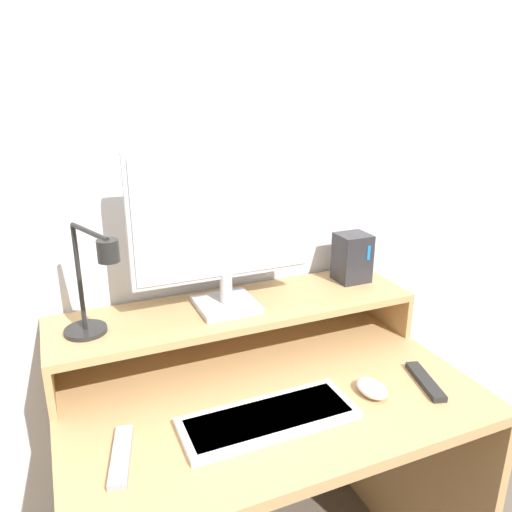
% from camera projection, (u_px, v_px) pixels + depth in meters
% --- Properties ---
extents(wall_back, '(6.00, 0.05, 2.50)m').
position_uv_depth(wall_back, '(214.00, 182.00, 1.50)').
color(wall_back, silver).
rests_on(wall_back, ground_plane).
extents(desk, '(1.07, 0.70, 0.77)m').
position_uv_depth(desk, '(265.00, 459.00, 1.40)').
color(desk, tan).
rests_on(desk, ground_plane).
extents(monitor_shelf, '(1.07, 0.28, 0.15)m').
position_uv_depth(monitor_shelf, '(237.00, 313.00, 1.47)').
color(monitor_shelf, tan).
rests_on(monitor_shelf, desk).
extents(monitor, '(0.53, 0.17, 0.46)m').
position_uv_depth(monitor, '(225.00, 224.00, 1.37)').
color(monitor, '#BCBCC1').
rests_on(monitor, monitor_shelf).
extents(desk_lamp, '(0.14, 0.24, 0.30)m').
position_uv_depth(desk_lamp, '(93.00, 290.00, 1.21)').
color(desk_lamp, black).
rests_on(desk_lamp, monitor_shelf).
extents(router_dock, '(0.10, 0.10, 0.16)m').
position_uv_depth(router_dock, '(352.00, 258.00, 1.62)').
color(router_dock, '#28282D').
rests_on(router_dock, monitor_shelf).
extents(keyboard, '(0.42, 0.16, 0.02)m').
position_uv_depth(keyboard, '(269.00, 418.00, 1.19)').
color(keyboard, white).
rests_on(keyboard, desk).
extents(mouse, '(0.07, 0.10, 0.03)m').
position_uv_depth(mouse, '(372.00, 388.00, 1.29)').
color(mouse, silver).
rests_on(mouse, desk).
extents(remote_control, '(0.08, 0.19, 0.02)m').
position_uv_depth(remote_control, '(121.00, 456.00, 1.07)').
color(remote_control, '#99999E').
rests_on(remote_control, desk).
extents(remote_secondary, '(0.08, 0.18, 0.02)m').
position_uv_depth(remote_secondary, '(425.00, 381.00, 1.34)').
color(remote_secondary, black).
rests_on(remote_secondary, desk).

